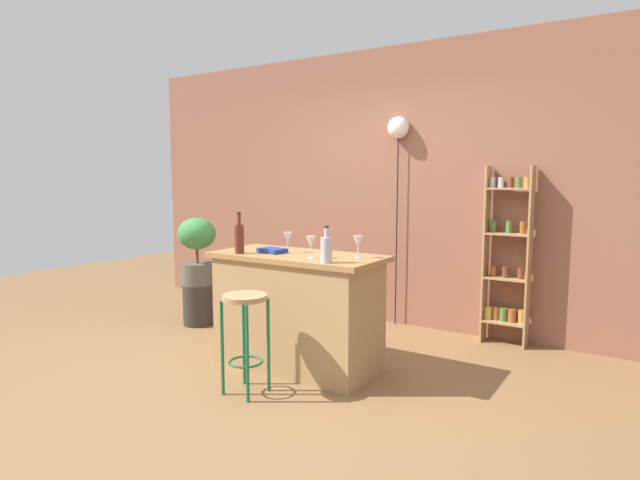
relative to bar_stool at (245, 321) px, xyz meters
name	(u,v)px	position (x,y,z in m)	size (l,w,h in m)	color
ground	(275,378)	(0.01, 0.32, -0.51)	(12.00, 12.00, 0.00)	brown
back_wall	(389,187)	(0.01, 2.27, 0.89)	(6.40, 0.10, 2.80)	#8C5642
kitchen_counter	(298,310)	(0.01, 0.62, -0.05)	(1.37, 0.64, 0.91)	#A87F51
bar_stool	(245,321)	(0.00, 0.00, 0.00)	(0.31, 0.31, 0.70)	#196642
spice_shelf	(507,260)	(1.24, 2.11, 0.26)	(0.40, 0.18, 1.60)	#A87F51
plant_stool	(199,304)	(-1.55, 1.07, -0.30)	(0.31, 0.31, 0.42)	#2D2823
potted_plant	(197,246)	(-1.55, 1.07, 0.29)	(0.40, 0.36, 0.68)	#514C47
bottle_wine_red	(326,249)	(0.42, 0.38, 0.49)	(0.08, 0.08, 0.26)	#B2B2B7
bottle_olive_oil	(239,238)	(-0.39, 0.40, 0.52)	(0.07, 0.07, 0.33)	#5B2319
wine_glass_left	(358,242)	(0.50, 0.70, 0.51)	(0.07, 0.07, 0.16)	silver
wine_glass_center	(288,238)	(-0.10, 0.64, 0.51)	(0.07, 0.07, 0.16)	silver
wine_glass_right	(311,242)	(0.22, 0.50, 0.51)	(0.07, 0.07, 0.16)	silver
cookbook	(272,250)	(-0.20, 0.57, 0.41)	(0.21, 0.15, 0.04)	navy
pendant_globe_light	(398,130)	(0.15, 2.16, 1.45)	(0.21, 0.21, 2.10)	black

